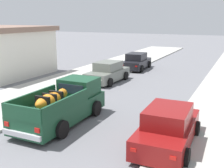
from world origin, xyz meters
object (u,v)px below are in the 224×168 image
object	(u,v)px
car_left_near	(108,73)
car_right_near	(168,128)
pickup_truck	(63,105)
car_left_mid	(136,62)

from	to	relation	value
car_left_near	car_right_near	distance (m)	11.02
pickup_truck	car_right_near	bearing A→B (deg)	-3.72
car_left_near	car_left_mid	distance (m)	5.92
car_left_near	car_left_mid	xyz separation A→B (m)	(0.06, 5.92, 0.00)
car_right_near	pickup_truck	bearing A→B (deg)	176.28
car_left_mid	car_left_near	bearing A→B (deg)	-90.60
pickup_truck	car_left_mid	xyz separation A→B (m)	(-1.81, 14.19, -0.10)
car_right_near	car_left_near	bearing A→B (deg)	128.72
car_left_mid	car_right_near	bearing A→B (deg)	-64.80
car_left_near	car_left_mid	world-z (taller)	same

